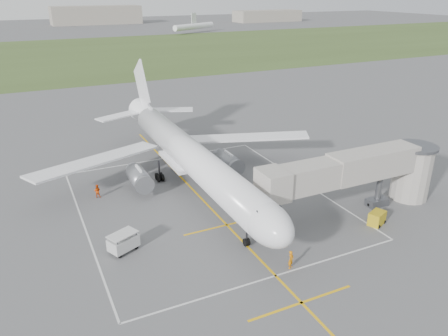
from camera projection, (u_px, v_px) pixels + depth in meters
name	position (u px, v px, depth m)	size (l,w,h in m)	color
ground	(193.00, 189.00, 55.65)	(700.00, 700.00, 0.00)	#4F4E51
grass_strip	(64.00, 56.00, 163.96)	(700.00, 120.00, 0.02)	#3D5224
apron_markings	(211.00, 209.00, 50.80)	(28.20, 60.00, 0.01)	#EDAE0D
airliner	(189.00, 155.00, 54.59)	(38.93, 46.75, 13.52)	white
jet_bridge	(367.00, 172.00, 48.85)	(23.40, 5.00, 7.20)	#9D968E
gpu_unit	(377.00, 218.00, 47.23)	(2.29, 1.94, 1.46)	gold
baggage_cart	(123.00, 242.00, 42.28)	(3.22, 2.67, 1.94)	silver
ramp_worker_nose	(291.00, 260.00, 39.77)	(0.65, 0.42, 1.78)	orange
ramp_worker_wing	(97.00, 191.00, 53.29)	(0.82, 0.64, 1.69)	#D64006
distant_hangars	(8.00, 20.00, 268.18)	(345.00, 49.00, 12.00)	gray
distant_aircraft	(43.00, 35.00, 199.50)	(182.32, 56.90, 8.85)	white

